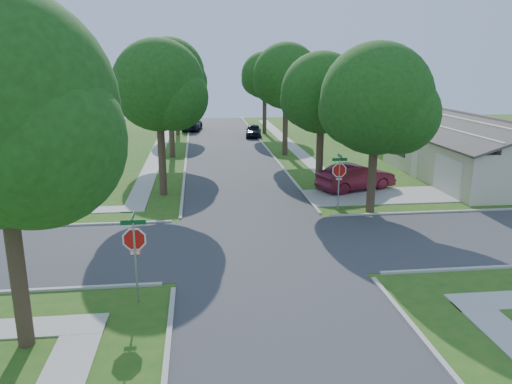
{
  "coord_description": "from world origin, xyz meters",
  "views": [
    {
      "loc": [
        -2.59,
        -20.05,
        7.65
      ],
      "look_at": [
        0.1,
        2.85,
        1.6
      ],
      "focal_mm": 35.0,
      "sensor_mm": 36.0,
      "label": 1
    }
  ],
  "objects_px": {
    "stop_sign_ne": "(339,173)",
    "car_driveway": "(356,177)",
    "tree_w_mid": "(170,77)",
    "tree_e_mid": "(287,79)",
    "car_curb_west": "(192,124)",
    "house_ne_near": "(477,156)",
    "tree_e_near": "(322,97)",
    "tree_w_far": "(176,83)",
    "house_nw_far": "(63,124)",
    "tree_ne_corner": "(377,104)",
    "car_curb_east": "(253,131)",
    "tree_e_far": "(265,78)",
    "tree_w_near": "(160,90)",
    "house_ne_far": "(381,124)",
    "tree_sw_corner": "(0,119)",
    "stop_sign_sw": "(135,243)"
  },
  "relations": [
    {
      "from": "tree_e_mid",
      "to": "house_nw_far",
      "type": "distance_m",
      "value": 23.95
    },
    {
      "from": "tree_w_near",
      "to": "house_ne_near",
      "type": "distance_m",
      "value": 21.24
    },
    {
      "from": "tree_e_near",
      "to": "tree_ne_corner",
      "type": "distance_m",
      "value": 5.06
    },
    {
      "from": "tree_w_far",
      "to": "tree_sw_corner",
      "type": "relative_size",
      "value": 0.84
    },
    {
      "from": "car_driveway",
      "to": "car_curb_west",
      "type": "xyz_separation_m",
      "value": [
        -10.14,
        28.75,
        -0.1
      ]
    },
    {
      "from": "tree_w_far",
      "to": "house_nw_far",
      "type": "relative_size",
      "value": 0.59
    },
    {
      "from": "tree_sw_corner",
      "to": "tree_e_mid",
      "type": "bearing_deg",
      "value": 66.47
    },
    {
      "from": "tree_e_mid",
      "to": "car_curb_west",
      "type": "xyz_separation_m",
      "value": [
        -7.96,
        16.44,
        -5.54
      ]
    },
    {
      "from": "tree_ne_corner",
      "to": "car_curb_west",
      "type": "xyz_separation_m",
      "value": [
        -9.56,
        33.24,
        -4.88
      ]
    },
    {
      "from": "tree_e_mid",
      "to": "car_curb_west",
      "type": "relative_size",
      "value": 1.88
    },
    {
      "from": "stop_sign_ne",
      "to": "car_driveway",
      "type": "bearing_deg",
      "value": 60.74
    },
    {
      "from": "tree_w_near",
      "to": "tree_w_mid",
      "type": "xyz_separation_m",
      "value": [
        0.0,
        12.0,
        0.37
      ]
    },
    {
      "from": "tree_e_mid",
      "to": "tree_sw_corner",
      "type": "height_order",
      "value": "tree_sw_corner"
    },
    {
      "from": "tree_w_near",
      "to": "house_nw_far",
      "type": "height_order",
      "value": "tree_w_near"
    },
    {
      "from": "stop_sign_ne",
      "to": "tree_w_mid",
      "type": "distance_m",
      "value": 19.31
    },
    {
      "from": "stop_sign_ne",
      "to": "house_ne_near",
      "type": "height_order",
      "value": "house_ne_near"
    },
    {
      "from": "tree_e_mid",
      "to": "tree_ne_corner",
      "type": "distance_m",
      "value": 16.89
    },
    {
      "from": "tree_sw_corner",
      "to": "tree_w_mid",
      "type": "bearing_deg",
      "value": 84.3
    },
    {
      "from": "tree_e_near",
      "to": "car_curb_east",
      "type": "bearing_deg",
      "value": 93.95
    },
    {
      "from": "tree_e_far",
      "to": "tree_sw_corner",
      "type": "relative_size",
      "value": 0.91
    },
    {
      "from": "tree_e_far",
      "to": "tree_ne_corner",
      "type": "xyz_separation_m",
      "value": [
        1.61,
        -29.8,
        -0.39
      ]
    },
    {
      "from": "stop_sign_sw",
      "to": "tree_e_far",
      "type": "xyz_separation_m",
      "value": [
        9.45,
        38.71,
        3.95
      ]
    },
    {
      "from": "tree_ne_corner",
      "to": "tree_e_far",
      "type": "bearing_deg",
      "value": 93.09
    },
    {
      "from": "tree_e_mid",
      "to": "stop_sign_sw",
      "type": "bearing_deg",
      "value": -110.2
    },
    {
      "from": "tree_e_far",
      "to": "tree_w_far",
      "type": "xyz_separation_m",
      "value": [
        -9.4,
        -0.0,
        -0.47
      ]
    },
    {
      "from": "tree_e_mid",
      "to": "car_curb_east",
      "type": "height_order",
      "value": "tree_e_mid"
    },
    {
      "from": "tree_w_mid",
      "to": "house_ne_far",
      "type": "relative_size",
      "value": 0.7
    },
    {
      "from": "car_curb_east",
      "to": "tree_e_far",
      "type": "bearing_deg",
      "value": 65.62
    },
    {
      "from": "tree_e_near",
      "to": "tree_w_far",
      "type": "xyz_separation_m",
      "value": [
        -9.4,
        25.0,
        -0.14
      ]
    },
    {
      "from": "tree_w_far",
      "to": "car_curb_west",
      "type": "height_order",
      "value": "tree_w_far"
    },
    {
      "from": "house_ne_near",
      "to": "house_nw_far",
      "type": "relative_size",
      "value": 1.0
    },
    {
      "from": "tree_w_mid",
      "to": "car_driveway",
      "type": "distance_m",
      "value": 17.83
    },
    {
      "from": "car_driveway",
      "to": "tree_w_near",
      "type": "bearing_deg",
      "value": 68.41
    },
    {
      "from": "stop_sign_ne",
      "to": "house_ne_near",
      "type": "xyz_separation_m",
      "value": [
        11.29,
        6.3,
        -0.51
      ]
    },
    {
      "from": "tree_w_far",
      "to": "car_driveway",
      "type": "bearing_deg",
      "value": -65.39
    },
    {
      "from": "stop_sign_ne",
      "to": "tree_e_mid",
      "type": "relative_size",
      "value": 0.32
    },
    {
      "from": "car_driveway",
      "to": "tree_e_near",
      "type": "bearing_deg",
      "value": 61.98
    },
    {
      "from": "house_ne_far",
      "to": "tree_e_far",
      "type": "bearing_deg",
      "value": 155.97
    },
    {
      "from": "tree_e_far",
      "to": "house_ne_near",
      "type": "distance_m",
      "value": 25.99
    },
    {
      "from": "stop_sign_sw",
      "to": "tree_sw_corner",
      "type": "distance_m",
      "value": 5.54
    },
    {
      "from": "tree_w_far",
      "to": "tree_sw_corner",
      "type": "height_order",
      "value": "tree_sw_corner"
    },
    {
      "from": "stop_sign_ne",
      "to": "house_ne_near",
      "type": "bearing_deg",
      "value": 29.14
    },
    {
      "from": "tree_e_near",
      "to": "house_nw_far",
      "type": "relative_size",
      "value": 0.61
    },
    {
      "from": "tree_e_far",
      "to": "tree_w_near",
      "type": "bearing_deg",
      "value": -110.6
    },
    {
      "from": "stop_sign_ne",
      "to": "car_driveway",
      "type": "relative_size",
      "value": 0.61
    },
    {
      "from": "tree_e_far",
      "to": "tree_w_mid",
      "type": "relative_size",
      "value": 0.91
    },
    {
      "from": "tree_ne_corner",
      "to": "car_curb_west",
      "type": "relative_size",
      "value": 1.77
    },
    {
      "from": "tree_ne_corner",
      "to": "tree_w_mid",
      "type": "bearing_deg",
      "value": 123.22
    },
    {
      "from": "car_driveway",
      "to": "car_curb_east",
      "type": "relative_size",
      "value": 1.27
    },
    {
      "from": "tree_w_mid",
      "to": "house_ne_far",
      "type": "distance_m",
      "value": 22.68
    }
  ]
}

